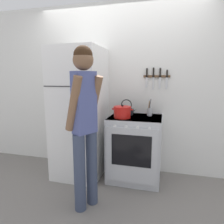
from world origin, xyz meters
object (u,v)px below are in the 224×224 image
at_px(refrigerator, 80,113).
at_px(tea_kettle, 127,111).
at_px(utensil_jar, 150,111).
at_px(person, 85,120).
at_px(dutch_oven_pot, 122,112).
at_px(stove_range, 135,148).

relative_size(refrigerator, tea_kettle, 7.23).
relative_size(utensil_jar, person, 0.14).
height_order(tea_kettle, utensil_jar, utensil_jar).
xyz_separation_m(tea_kettle, person, (-0.28, -0.90, 0.04)).
distance_m(refrigerator, utensil_jar, 1.02).
height_order(dutch_oven_pot, person, person).
bearing_deg(stove_range, refrigerator, -178.09).
relative_size(stove_range, person, 0.51).
distance_m(refrigerator, stove_range, 0.94).
xyz_separation_m(refrigerator, utensil_jar, (1.00, 0.18, 0.05)).
bearing_deg(stove_range, utensil_jar, 40.04).
bearing_deg(utensil_jar, refrigerator, -169.79).
bearing_deg(refrigerator, utensil_jar, 10.21).
bearing_deg(person, tea_kettle, 11.62).
xyz_separation_m(utensil_jar, person, (-0.62, -0.91, 0.03)).
bearing_deg(refrigerator, tea_kettle, 14.64).
bearing_deg(refrigerator, stove_range, 1.91).
xyz_separation_m(tea_kettle, utensil_jar, (0.33, 0.01, 0.00)).
bearing_deg(utensil_jar, person, -124.20).
bearing_deg(dutch_oven_pot, utensil_jar, 35.52).
relative_size(stove_range, utensil_jar, 3.71).
bearing_deg(person, utensil_jar, -5.09).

